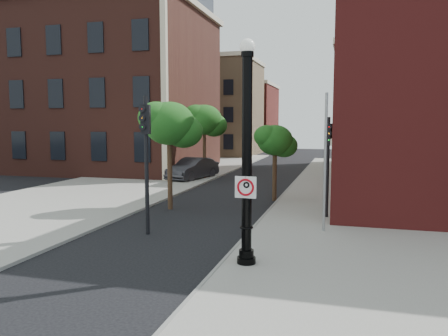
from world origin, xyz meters
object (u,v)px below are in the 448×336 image
(traffic_signal_left, at_px, (146,142))
(traffic_signal_right, at_px, (328,151))
(lamppost, at_px, (247,164))
(parked_car, at_px, (193,169))
(no_parking_sign, at_px, (246,187))

(traffic_signal_left, relative_size, traffic_signal_right, 1.17)
(lamppost, distance_m, parked_car, 20.35)
(no_parking_sign, relative_size, parked_car, 0.13)
(parked_car, height_order, traffic_signal_left, traffic_signal_left)
(no_parking_sign, distance_m, traffic_signal_right, 7.66)
(traffic_signal_right, bearing_deg, lamppost, -86.73)
(no_parking_sign, distance_m, parked_car, 20.45)
(traffic_signal_right, bearing_deg, traffic_signal_left, -126.64)
(traffic_signal_right, bearing_deg, no_parking_sign, -86.34)
(parked_car, xyz_separation_m, traffic_signal_left, (3.81, -15.72, 2.75))
(traffic_signal_left, bearing_deg, lamppost, -42.94)
(lamppost, height_order, traffic_signal_left, lamppost)
(lamppost, distance_m, traffic_signal_left, 5.30)
(no_parking_sign, height_order, traffic_signal_right, traffic_signal_right)
(no_parking_sign, height_order, traffic_signal_left, traffic_signal_left)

